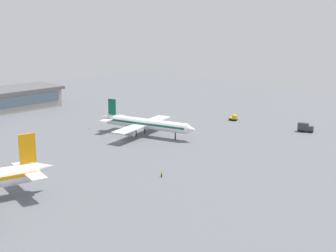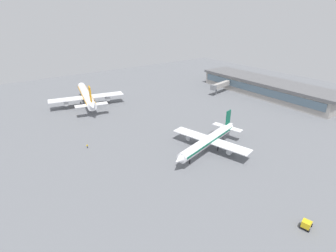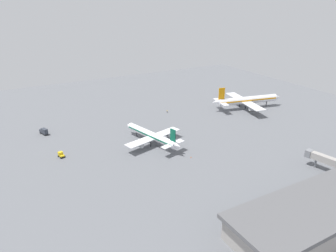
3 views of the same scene
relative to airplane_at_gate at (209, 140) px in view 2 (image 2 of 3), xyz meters
name	(u,v)px [view 2 (image 2 of 3)]	position (x,y,z in m)	size (l,w,h in m)	color
ground	(188,138)	(12.47, -0.78, -4.34)	(288.00, 288.00, 0.00)	slate
terminal_building	(266,87)	(31.35, -78.72, 0.42)	(88.88, 21.41, 9.34)	#9E9993
airplane_at_gate	(209,140)	(0.00, 0.00, 0.00)	(31.55, 38.64, 11.94)	white
airplane_taxiing	(86,96)	(77.11, 18.37, 1.12)	(48.98, 39.83, 15.02)	white
baggage_tug	(306,224)	(-41.83, 7.47, -3.18)	(2.82, 3.54, 2.30)	black
ground_crew_worker	(87,146)	(28.40, 36.16, -3.49)	(0.43, 0.57, 1.67)	#1E2338
jet_bridge	(220,85)	(50.34, -57.95, 0.79)	(6.26, 18.13, 6.74)	#9E9993
safety_cone_near_gate	(230,128)	(8.56, -21.78, -4.04)	(0.44, 0.44, 0.60)	#EA590C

